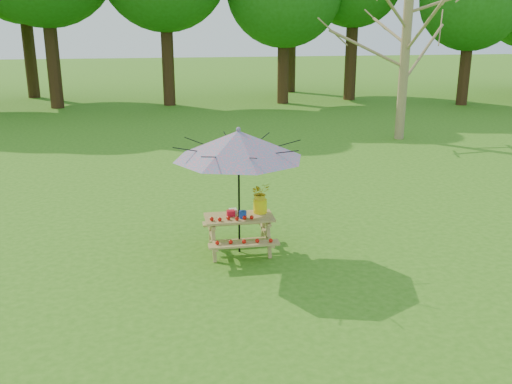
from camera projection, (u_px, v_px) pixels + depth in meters
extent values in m
cylinder|color=olive|center=(404.00, 66.00, 19.15)|extent=(0.41, 0.41, 5.00)
cube|color=#A08448|center=(239.00, 217.00, 10.00)|extent=(1.20, 0.62, 0.04)
cube|color=#A08448|center=(244.00, 244.00, 9.56)|extent=(1.20, 0.22, 0.04)
cube|color=#A08448|center=(235.00, 222.00, 10.60)|extent=(1.20, 0.22, 0.04)
cylinder|color=black|center=(239.00, 191.00, 9.86)|extent=(0.04, 0.04, 2.25)
cone|color=teal|center=(239.00, 145.00, 9.62)|extent=(2.48, 2.48, 0.48)
sphere|color=teal|center=(238.00, 129.00, 9.54)|extent=(0.08, 0.08, 0.08)
cube|color=red|center=(231.00, 213.00, 10.00)|extent=(0.14, 0.12, 0.10)
cylinder|color=#1537AA|center=(243.00, 215.00, 9.88)|extent=(0.13, 0.13, 0.13)
cube|color=silver|center=(233.00, 211.00, 10.18)|extent=(0.13, 0.13, 0.07)
cylinder|color=#FFE80D|center=(260.00, 206.00, 10.15)|extent=(0.25, 0.25, 0.25)
imported|color=gold|center=(260.00, 193.00, 10.08)|extent=(0.41, 0.38, 0.37)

